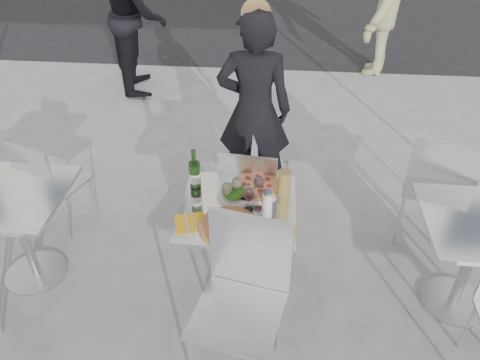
# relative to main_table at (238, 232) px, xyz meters

# --- Properties ---
(ground) EXTENTS (80.00, 80.00, 0.00)m
(ground) POSITION_rel_main_table_xyz_m (0.00, 0.00, -0.54)
(ground) COLOR slate
(street_asphalt) EXTENTS (24.00, 5.00, 0.00)m
(street_asphalt) POSITION_rel_main_table_xyz_m (0.00, 6.50, -0.54)
(street_asphalt) COLOR black
(street_asphalt) RESTS_ON ground
(main_table) EXTENTS (0.72, 0.72, 0.75)m
(main_table) POSITION_rel_main_table_xyz_m (0.00, 0.00, 0.00)
(main_table) COLOR #B7BABF
(main_table) RESTS_ON ground
(side_table_left) EXTENTS (0.72, 0.72, 0.75)m
(side_table_left) POSITION_rel_main_table_xyz_m (-1.50, 0.00, 0.00)
(side_table_left) COLOR #B7BABF
(side_table_left) RESTS_ON ground
(side_table_right) EXTENTS (0.72, 0.72, 0.75)m
(side_table_right) POSITION_rel_main_table_xyz_m (1.50, 0.00, 0.00)
(side_table_right) COLOR #B7BABF
(side_table_right) RESTS_ON ground
(chair_far) EXTENTS (0.45, 0.46, 0.90)m
(chair_far) POSITION_rel_main_table_xyz_m (0.04, 0.46, -0.01)
(chair_far) COLOR silver
(chair_far) RESTS_ON ground
(chair_near) EXTENTS (0.56, 0.57, 1.03)m
(chair_near) POSITION_rel_main_table_xyz_m (0.08, -0.53, 0.07)
(chair_near) COLOR silver
(chair_near) RESTS_ON ground
(side_chair_lfar) EXTENTS (0.50, 0.51, 0.86)m
(side_chair_lfar) POSITION_rel_main_table_xyz_m (-1.51, 0.48, -0.03)
(side_chair_lfar) COLOR silver
(side_chair_lfar) RESTS_ON ground
(side_chair_rfar) EXTENTS (0.58, 0.59, 1.00)m
(side_chair_rfar) POSITION_rel_main_table_xyz_m (1.40, 0.59, 0.05)
(side_chair_rfar) COLOR silver
(side_chair_rfar) RESTS_ON ground
(woman_diner) EXTENTS (0.61, 0.40, 1.67)m
(woman_diner) POSITION_rel_main_table_xyz_m (0.03, 1.14, 0.29)
(woman_diner) COLOR black
(woman_diner) RESTS_ON ground
(pedestrian_a) EXTENTS (0.90, 1.05, 1.88)m
(pedestrian_a) POSITION_rel_main_table_xyz_m (-1.54, 3.32, 0.40)
(pedestrian_a) COLOR black
(pedestrian_a) RESTS_ON ground
(pedestrian_b) EXTENTS (1.05, 1.38, 1.90)m
(pedestrian_b) POSITION_rel_main_table_xyz_m (1.48, 4.06, 0.41)
(pedestrian_b) COLOR tan
(pedestrian_b) RESTS_ON ground
(pizza_near) EXTENTS (0.36, 0.36, 0.02)m
(pizza_near) POSITION_rel_main_table_xyz_m (-0.04, -0.19, 0.22)
(pizza_near) COLOR tan
(pizza_near) RESTS_ON main_table
(pizza_far) EXTENTS (0.35, 0.35, 0.03)m
(pizza_far) POSITION_rel_main_table_xyz_m (0.10, 0.21, 0.23)
(pizza_far) COLOR white
(pizza_far) RESTS_ON main_table
(salad_plate) EXTENTS (0.22, 0.22, 0.09)m
(salad_plate) POSITION_rel_main_table_xyz_m (-0.04, 0.10, 0.25)
(salad_plate) COLOR white
(salad_plate) RESTS_ON main_table
(wine_bottle) EXTENTS (0.07, 0.08, 0.29)m
(wine_bottle) POSITION_rel_main_table_xyz_m (-0.30, 0.17, 0.32)
(wine_bottle) COLOR #2C5921
(wine_bottle) RESTS_ON main_table
(carafe) EXTENTS (0.08, 0.08, 0.29)m
(carafe) POSITION_rel_main_table_xyz_m (0.28, 0.10, 0.33)
(carafe) COLOR #D9B75C
(carafe) RESTS_ON main_table
(sugar_shaker) EXTENTS (0.06, 0.06, 0.11)m
(sugar_shaker) POSITION_rel_main_table_xyz_m (0.18, 0.04, 0.26)
(sugar_shaker) COLOR white
(sugar_shaker) RESTS_ON main_table
(wineglass_white_a) EXTENTS (0.07, 0.07, 0.16)m
(wineglass_white_a) POSITION_rel_main_table_xyz_m (-0.07, 0.03, 0.32)
(wineglass_white_a) COLOR white
(wineglass_white_a) RESTS_ON main_table
(wineglass_white_b) EXTENTS (0.07, 0.07, 0.16)m
(wineglass_white_b) POSITION_rel_main_table_xyz_m (-0.02, 0.10, 0.32)
(wineglass_white_b) COLOR white
(wineglass_white_b) RESTS_ON main_table
(wineglass_red_a) EXTENTS (0.07, 0.07, 0.16)m
(wineglass_red_a) POSITION_rel_main_table_xyz_m (0.07, -0.02, 0.32)
(wineglass_red_a) COLOR white
(wineglass_red_a) RESTS_ON main_table
(wineglass_red_b) EXTENTS (0.07, 0.07, 0.16)m
(wineglass_red_b) POSITION_rel_main_table_xyz_m (0.12, 0.12, 0.32)
(wineglass_red_b) COLOR white
(wineglass_red_b) RESTS_ON main_table
(napkin_left) EXTENTS (0.22, 0.22, 0.01)m
(napkin_left) POSITION_rel_main_table_xyz_m (-0.27, -0.18, 0.21)
(napkin_left) COLOR yellow
(napkin_left) RESTS_ON main_table
(napkin_right) EXTENTS (0.20, 0.20, 0.01)m
(napkin_right) POSITION_rel_main_table_xyz_m (0.27, -0.23, 0.21)
(napkin_right) COLOR yellow
(napkin_right) RESTS_ON main_table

